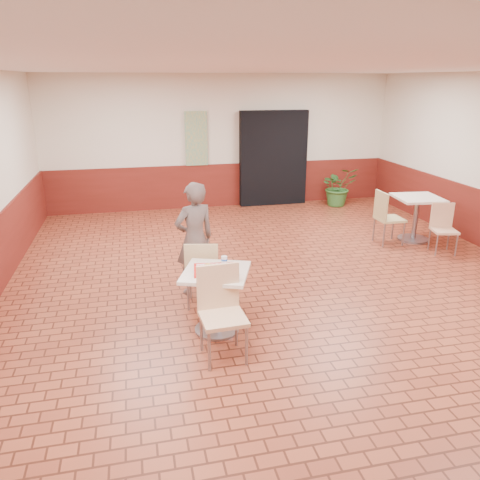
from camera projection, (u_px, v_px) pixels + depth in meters
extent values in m
cube|color=brown|center=(290.00, 293.00, 6.60)|extent=(8.00, 10.00, 0.01)
cube|color=white|center=(298.00, 67.00, 5.63)|extent=(8.00, 10.00, 0.01)
cube|color=beige|center=(222.00, 142.00, 10.73)|extent=(8.00, 0.01, 3.00)
cube|color=#5E1912|center=(223.00, 185.00, 11.03)|extent=(8.00, 0.04, 1.00)
cube|color=black|center=(273.00, 159.00, 11.00)|extent=(1.60, 0.22, 2.20)
cube|color=gray|center=(196.00, 139.00, 10.51)|extent=(0.50, 0.03, 1.20)
cube|color=beige|center=(216.00, 273.00, 5.37)|extent=(0.73, 0.73, 0.04)
cylinder|color=gray|center=(216.00, 303.00, 5.50)|extent=(0.08, 0.08, 0.73)
cylinder|color=gray|center=(217.00, 329.00, 5.61)|extent=(0.53, 0.53, 0.03)
cube|color=#E6B98A|center=(223.00, 318.00, 4.91)|extent=(0.49, 0.49, 0.04)
cube|color=#E6B98A|center=(218.00, 286.00, 5.02)|extent=(0.46, 0.06, 0.51)
cylinder|color=gray|center=(209.00, 352.00, 4.76)|extent=(0.03, 0.03, 0.45)
cylinder|color=gray|center=(247.00, 346.00, 4.87)|extent=(0.03, 0.03, 0.45)
cylinder|color=gray|center=(201.00, 332.00, 5.12)|extent=(0.03, 0.03, 0.45)
cylinder|color=gray|center=(236.00, 327.00, 5.23)|extent=(0.03, 0.03, 0.45)
cube|color=tan|center=(203.00, 274.00, 6.14)|extent=(0.50, 0.50, 0.04)
cube|color=tan|center=(201.00, 262.00, 5.88)|extent=(0.42, 0.11, 0.46)
cylinder|color=gray|center=(217.00, 284.00, 6.39)|extent=(0.03, 0.03, 0.41)
cylinder|color=gray|center=(190.00, 284.00, 6.38)|extent=(0.03, 0.03, 0.41)
cylinder|color=gray|center=(216.00, 296.00, 6.05)|extent=(0.03, 0.03, 0.41)
cylinder|color=gray|center=(188.00, 296.00, 6.04)|extent=(0.03, 0.03, 0.41)
imported|color=brown|center=(195.00, 239.00, 6.38)|extent=(0.67, 0.55, 1.58)
cube|color=red|center=(216.00, 270.00, 5.36)|extent=(0.50, 0.39, 0.03)
cube|color=#E18585|center=(216.00, 269.00, 5.36)|extent=(0.44, 0.33, 0.00)
torus|color=gold|center=(208.00, 265.00, 5.41)|extent=(0.12, 0.12, 0.03)
ellipsoid|color=#BF8C37|center=(223.00, 268.00, 5.32)|extent=(0.14, 0.11, 0.03)
cube|color=beige|center=(223.00, 267.00, 5.32)|extent=(0.12, 0.09, 0.01)
ellipsoid|color=#BF4E1A|center=(218.00, 268.00, 5.34)|extent=(0.03, 0.03, 0.02)
cylinder|color=silver|center=(224.00, 260.00, 5.49)|extent=(0.07, 0.07, 0.09)
cylinder|color=blue|center=(224.00, 260.00, 5.48)|extent=(0.07, 0.07, 0.02)
cube|color=beige|center=(418.00, 198.00, 8.55)|extent=(0.78, 0.78, 0.04)
cylinder|color=gray|center=(415.00, 220.00, 8.68)|extent=(0.09, 0.09, 0.78)
cylinder|color=gray|center=(413.00, 239.00, 8.81)|extent=(0.57, 0.57, 0.03)
cube|color=tan|center=(390.00, 219.00, 8.49)|extent=(0.46, 0.46, 0.04)
cube|color=tan|center=(381.00, 205.00, 8.36)|extent=(0.04, 0.45, 0.49)
cylinder|color=gray|center=(404.00, 234.00, 8.43)|extent=(0.03, 0.03, 0.44)
cylinder|color=gray|center=(393.00, 228.00, 8.78)|extent=(0.03, 0.03, 0.44)
cylinder|color=gray|center=(384.00, 235.00, 8.35)|extent=(0.03, 0.03, 0.44)
cylinder|color=gray|center=(374.00, 229.00, 8.71)|extent=(0.03, 0.03, 0.44)
cube|color=#E3B188|center=(444.00, 231.00, 8.02)|extent=(0.47, 0.47, 0.04)
cube|color=#E3B188|center=(442.00, 215.00, 8.11)|extent=(0.39, 0.12, 0.43)
cylinder|color=gray|center=(437.00, 245.00, 7.93)|extent=(0.03, 0.03, 0.38)
cylinder|color=gray|center=(456.00, 245.00, 7.93)|extent=(0.03, 0.03, 0.38)
cylinder|color=gray|center=(429.00, 239.00, 8.25)|extent=(0.03, 0.03, 0.38)
cylinder|color=gray|center=(448.00, 239.00, 8.25)|extent=(0.03, 0.03, 0.38)
imported|color=#30692A|center=(338.00, 186.00, 11.07)|extent=(0.86, 0.75, 0.93)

